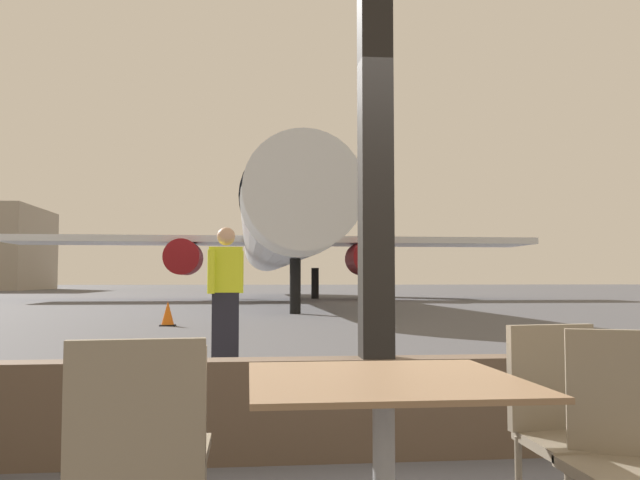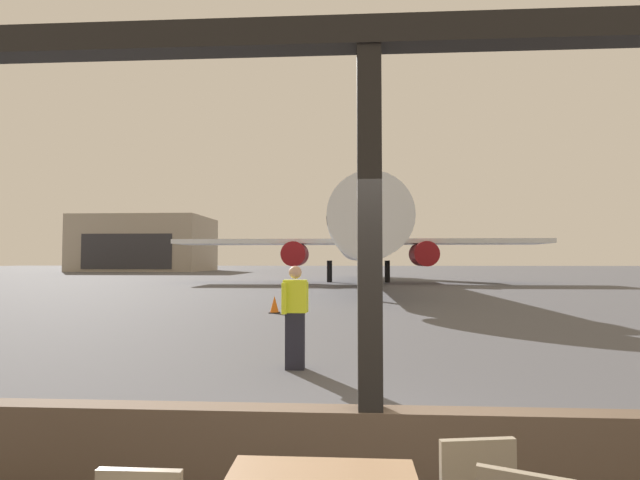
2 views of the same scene
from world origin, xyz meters
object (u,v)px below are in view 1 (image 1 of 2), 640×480
cafe_chair_window_right (629,440)px  dining_table (384,449)px  cafe_chair_aisle_left (152,439)px  ground_crew_worker (226,297)px  cafe_chair_window_left (566,417)px  traffic_cone (168,314)px  cafe_chair_aisle_right (136,459)px  airplane (276,234)px

cafe_chair_window_right → dining_table: bearing=172.6°
cafe_chair_window_right → cafe_chair_aisle_left: bearing=172.4°
ground_crew_worker → dining_table: bearing=-82.6°
dining_table → cafe_chair_window_left: 0.86m
traffic_cone → ground_crew_worker: bearing=-78.8°
cafe_chair_window_left → cafe_chair_aisle_left: cafe_chair_window_left is taller
cafe_chair_window_left → dining_table: bearing=-161.4°
cafe_chair_window_right → cafe_chair_aisle_right: bearing=-174.5°
cafe_chair_window_left → ground_crew_worker: (-1.57, 5.52, 0.36)m
cafe_chair_window_left → cafe_chair_aisle_left: (-1.65, -0.16, -0.01)m
cafe_chair_aisle_left → cafe_chair_aisle_right: 0.39m
airplane → traffic_cone: 20.76m
cafe_chair_window_left → traffic_cone: cafe_chair_window_left is taller
dining_table → cafe_chair_window_right: cafe_chair_window_right is taller
cafe_chair_aisle_right → cafe_chair_aisle_left: bearing=91.3°
cafe_chair_window_right → ground_crew_worker: bearing=105.3°
cafe_chair_window_right → airplane: size_ratio=0.02×
dining_table → airplane: 34.45m
cafe_chair_window_right → airplane: airplane is taller
cafe_chair_aisle_left → traffic_cone: (-1.57, 13.98, -0.25)m
cafe_chair_window_left → cafe_chair_aisle_right: size_ratio=0.98×
cafe_chair_aisle_right → ground_crew_worker: bearing=89.4°
cafe_chair_aisle_left → cafe_chair_aisle_right: size_ratio=0.94×
cafe_chair_window_left → traffic_cone: size_ratio=1.53×
cafe_chair_window_right → cafe_chair_aisle_left: cafe_chair_window_right is taller
cafe_chair_aisle_right → airplane: (1.87, 34.57, 3.04)m
cafe_chair_window_right → ground_crew_worker: size_ratio=0.53×
cafe_chair_aisle_right → airplane: bearing=86.9°
dining_table → cafe_chair_aisle_right: cafe_chair_aisle_right is taller
cafe_chair_aisle_left → traffic_cone: cafe_chair_aisle_left is taller
cafe_chair_window_right → cafe_chair_aisle_right: cafe_chair_aisle_right is taller
cafe_chair_window_right → cafe_chair_window_left: bearing=96.5°
dining_table → ground_crew_worker: bearing=97.4°
cafe_chair_aisle_right → ground_crew_worker: size_ratio=0.53×
ground_crew_worker → traffic_cone: (-1.65, 8.29, -0.62)m
dining_table → airplane: size_ratio=0.03×
dining_table → cafe_chair_aisle_left: (-0.83, 0.11, 0.03)m
cafe_chair_window_right → traffic_cone: 14.58m
dining_table → cafe_chair_aisle_right: (-0.82, -0.27, 0.06)m
cafe_chair_window_left → traffic_cone: (-3.22, 13.82, -0.26)m
ground_crew_worker → traffic_cone: 8.48m
cafe_chair_aisle_left → traffic_cone: 14.07m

